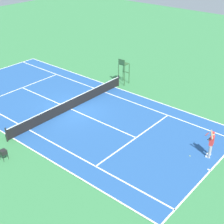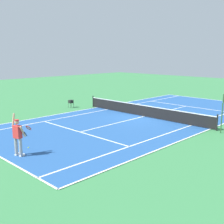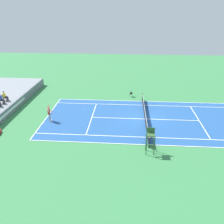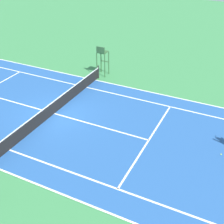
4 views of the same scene
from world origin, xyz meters
name	(u,v)px [view 1 (image 1 of 4)]	position (x,y,z in m)	size (l,w,h in m)	color
ground_plane	(71,109)	(0.00, 0.00, 0.00)	(80.00, 80.00, 0.00)	#387F47
court	(71,109)	(0.00, 0.00, 0.01)	(11.08, 23.88, 0.03)	#235193
net	(71,104)	(0.00, 0.00, 0.52)	(11.98, 0.10, 1.07)	black
tennis_player	(211,143)	(-1.26, 11.17, 0.99)	(0.74, 0.75, 2.08)	#9E9EA3
tennis_ball	(190,156)	(-0.50, 10.25, 0.03)	(0.07, 0.07, 0.07)	#D1E533
umpire_chair	(123,68)	(-6.64, 0.00, 1.56)	(0.77, 0.77, 2.44)	#2D562D
ball_hopper	(3,152)	(7.23, 1.58, 0.57)	(0.36, 0.36, 0.70)	black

